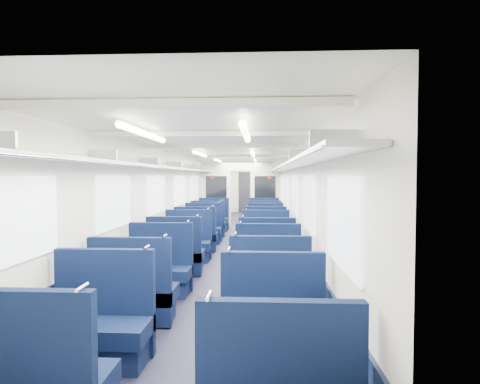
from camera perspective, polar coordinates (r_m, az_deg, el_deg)
The scene contains 31 objects.
floor at distance 10.96m, azimuth -0.81°, elevation -7.14°, with size 2.80×18.00×0.01m, color black.
ceiling at distance 10.83m, azimuth -0.82°, elevation 5.22°, with size 2.80×18.00×0.01m, color white.
wall_left at distance 11.01m, azimuth -8.11°, elevation -0.97°, with size 0.02×18.00×2.35m, color silver.
dado_left at distance 11.09m, azimuth -8.01°, elevation -5.23°, with size 0.03×17.90×0.70m, color #0F1834.
wall_right at distance 10.83m, azimuth 6.60°, elevation -1.01°, with size 0.02×18.00×2.35m, color silver.
dado_right at distance 10.91m, azimuth 6.50°, elevation -5.34°, with size 0.03×17.90×0.70m, color #0F1834.
wall_far at distance 19.81m, azimuth 0.90°, elevation 0.50°, with size 2.80×0.02×2.35m, color silver.
luggage_rack_left at distance 10.96m, azimuth -7.17°, elevation 3.20°, with size 0.36×17.40×0.18m.
luggage_rack_right at distance 10.80m, azimuth 5.62°, elevation 3.22°, with size 0.36×17.40×0.18m.
windows at distance 10.36m, azimuth -0.98°, elevation 0.21°, with size 2.78×15.60×0.75m.
ceiling_fittings at distance 10.56m, azimuth -0.91°, elevation 4.96°, with size 2.70×16.06×0.11m.
end_door at distance 19.76m, azimuth 0.89°, elevation -0.01°, with size 0.75×0.06×2.00m, color black.
bulkhead at distance 14.25m, azimuth 0.09°, elevation 0.03°, with size 2.80×0.10×2.35m.
seat_2 at distance 4.26m, azimuth -19.46°, elevation -17.86°, with size 0.99×0.55×1.11m.
seat_3 at distance 3.90m, azimuth 4.75°, elevation -19.64°, with size 0.99×0.55×1.11m.
seat_4 at distance 5.16m, azimuth -15.02°, elevation -14.17°, with size 0.99×0.55×1.11m.
seat_5 at distance 5.12m, azimuth 4.29°, elevation -14.24°, with size 0.99×0.55×1.11m.
seat_6 at distance 6.28m, azimuth -11.56°, elevation -11.16°, with size 0.99×0.55×1.11m.
seat_7 at distance 6.05m, azimuth 4.07°, elevation -11.64°, with size 0.99×0.55×1.11m.
seat_8 at distance 7.41m, azimuth -9.22°, elevation -9.07°, with size 0.99×0.55×1.11m.
seat_9 at distance 7.16m, azimuth 3.89°, elevation -9.45°, with size 0.99×0.55×1.11m.
seat_10 at distance 8.55m, azimuth -7.54°, elevation -7.53°, with size 0.99×0.55×1.11m.
seat_11 at distance 8.42m, azimuth 3.75°, elevation -7.68°, with size 0.99×0.55×1.11m.
seat_12 at distance 9.62m, azimuth -6.34°, elevation -6.43°, with size 0.99×0.55×1.11m.
seat_13 at distance 9.63m, azimuth 3.65°, elevation -6.41°, with size 0.99×0.55×1.11m.
seat_14 at distance 10.73m, azimuth -5.36°, elevation -5.52°, with size 0.99×0.55×1.11m.
seat_15 at distance 10.60m, azimuth 3.58°, elevation -5.60°, with size 0.99×0.55×1.11m.
seat_16 at distance 11.84m, azimuth -4.57°, elevation -4.78°, with size 0.99×0.55×1.11m.
seat_17 at distance 11.85m, azimuth 3.52°, elevation -4.77°, with size 0.99×0.55×1.11m.
seat_18 at distance 13.09m, azimuth -3.84°, elevation -4.10°, with size 0.99×0.55×1.11m.
seat_19 at distance 13.07m, azimuth 3.46°, elevation -4.11°, with size 0.99×0.55×1.11m.
Camera 1 is at (0.71, -10.79, 1.80)m, focal length 29.70 mm.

